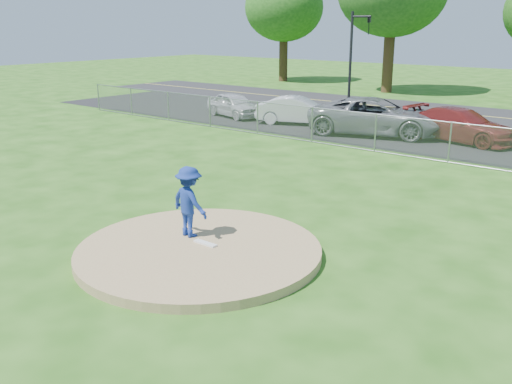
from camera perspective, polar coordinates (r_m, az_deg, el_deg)
ground at (r=20.71m, az=14.07°, el=2.25°), size 120.00×120.00×0.00m
pitchers_mound at (r=12.73m, az=-5.70°, el=-5.89°), size 5.40×5.40×0.20m
pitching_rubber at (r=12.81m, az=-5.09°, el=-5.13°), size 0.60×0.15×0.04m
chain_link_fence at (r=22.35m, az=16.41°, el=5.07°), size 40.00×0.06×1.50m
parking_lot at (r=26.63m, az=20.10°, el=4.86°), size 50.00×8.00×0.01m
traffic_signal_left at (r=34.83m, az=9.81°, el=13.72°), size 1.28×0.20×5.60m
pitcher at (r=13.09m, az=-6.68°, el=-0.97°), size 1.12×0.72×1.65m
traffic_cone at (r=27.58m, az=7.34°, el=6.95°), size 0.41×0.41×0.79m
parked_car_silver at (r=31.43m, az=-2.18°, el=8.70°), size 4.08×2.48×1.30m
parked_car_white at (r=29.17m, az=4.20°, el=8.14°), size 4.40×2.97×1.37m
parked_car_gray at (r=26.79m, az=11.91°, el=7.41°), size 6.60×4.48×1.68m
parked_car_darkred at (r=26.21m, az=19.77°, el=6.31°), size 5.15×2.77×1.42m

